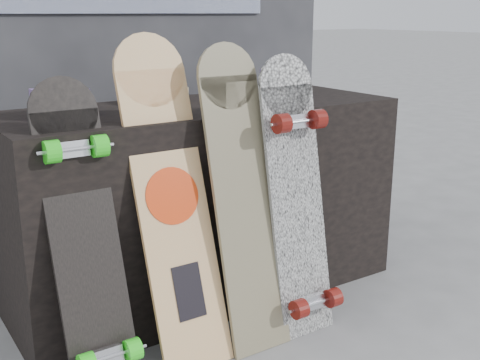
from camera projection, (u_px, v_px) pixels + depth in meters
ground at (273, 339)px, 2.21m from camera, size 60.00×60.00×0.00m
vendor_table at (203, 201)px, 2.50m from camera, size 1.60×0.60×0.80m
booth at (115, 23)px, 2.99m from camera, size 2.40×0.22×2.20m
merch_box_purple at (61, 103)px, 2.10m from camera, size 0.18×0.12×0.10m
merch_box_small at (282, 83)px, 2.60m from camera, size 0.14×0.14×0.12m
merch_box_flat at (159, 95)px, 2.45m from camera, size 0.22×0.10×0.06m
longboard_geisha at (170, 191)px, 2.01m from camera, size 0.25×0.37×1.10m
longboard_celtic at (242, 189)px, 2.09m from camera, size 0.23×0.27×1.06m
longboard_cascadia at (298, 193)px, 2.18m from camera, size 0.23×0.27×1.02m
skateboard_dark at (85, 231)px, 1.87m from camera, size 0.22×0.35×0.97m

